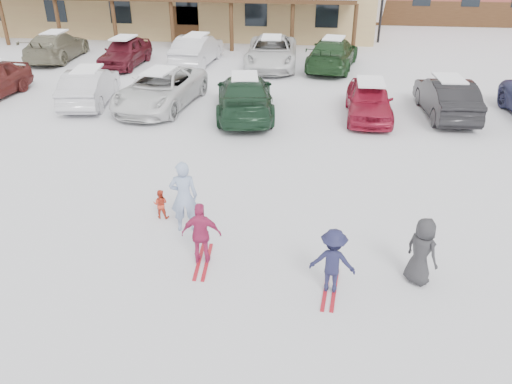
# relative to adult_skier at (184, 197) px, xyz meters

# --- Properties ---
(ground) EXTENTS (160.00, 160.00, 0.00)m
(ground) POSITION_rel_adult_skier_xyz_m (1.40, -0.72, -0.91)
(ground) COLOR white
(ground) RESTS_ON ground
(adult_skier) EXTENTS (0.74, 0.57, 1.83)m
(adult_skier) POSITION_rel_adult_skier_xyz_m (0.00, 0.00, 0.00)
(adult_skier) COLOR #8A9EC4
(adult_skier) RESTS_ON ground
(toddler_red) EXTENTS (0.39, 0.30, 0.79)m
(toddler_red) POSITION_rel_adult_skier_xyz_m (-0.76, 0.48, -0.52)
(toddler_red) COLOR red
(toddler_red) RESTS_ON ground
(child_navy) EXTENTS (0.98, 0.63, 1.43)m
(child_navy) POSITION_rel_adult_skier_xyz_m (3.51, -1.93, -0.20)
(child_navy) COLOR #1A1B3B
(child_navy) RESTS_ON ground
(skis_child_navy) EXTENTS (0.34, 1.41, 0.03)m
(skis_child_navy) POSITION_rel_adult_skier_xyz_m (3.51, -1.93, -0.90)
(skis_child_navy) COLOR maroon
(skis_child_navy) RESTS_ON ground
(child_magenta) EXTENTS (0.89, 0.42, 1.48)m
(child_magenta) POSITION_rel_adult_skier_xyz_m (0.71, -1.30, -0.17)
(child_magenta) COLOR #B0285A
(child_magenta) RESTS_ON ground
(skis_child_magenta) EXTENTS (0.29, 1.41, 0.03)m
(skis_child_magenta) POSITION_rel_adult_skier_xyz_m (0.71, -1.30, -0.90)
(skis_child_magenta) COLOR maroon
(skis_child_magenta) RESTS_ON ground
(bystander_dark) EXTENTS (0.84, 0.87, 1.50)m
(bystander_dark) POSITION_rel_adult_skier_xyz_m (5.32, -1.40, -0.16)
(bystander_dark) COLOR #2A2A2C
(bystander_dark) RESTS_ON ground
(parked_car_1) EXTENTS (2.22, 4.64, 1.47)m
(parked_car_1) POSITION_rel_adult_skier_xyz_m (-6.41, 9.28, -0.18)
(parked_car_1) COLOR silver
(parked_car_1) RESTS_ON ground
(parked_car_2) EXTENTS (3.15, 5.67, 1.50)m
(parked_car_2) POSITION_rel_adult_skier_xyz_m (-3.35, 9.25, -0.16)
(parked_car_2) COLOR silver
(parked_car_2) RESTS_ON ground
(parked_car_3) EXTENTS (2.98, 5.62, 1.55)m
(parked_car_3) POSITION_rel_adult_skier_xyz_m (0.24, 8.65, -0.14)
(parked_car_3) COLOR #1A3723
(parked_car_3) RESTS_ON ground
(parked_car_4) EXTENTS (1.75, 4.23, 1.43)m
(parked_car_4) POSITION_rel_adult_skier_xyz_m (5.05, 8.91, -0.20)
(parked_car_4) COLOR maroon
(parked_car_4) RESTS_ON ground
(parked_car_5) EXTENTS (1.83, 4.61, 1.49)m
(parked_car_5) POSITION_rel_adult_skier_xyz_m (8.06, 9.50, -0.17)
(parked_car_5) COLOR black
(parked_car_5) RESTS_ON ground
(parked_car_7) EXTENTS (2.40, 5.31, 1.51)m
(parked_car_7) POSITION_rel_adult_skier_xyz_m (-11.55, 16.68, -0.16)
(parked_car_7) COLOR #79745B
(parked_car_7) RESTS_ON ground
(parked_car_8) EXTENTS (1.95, 4.45, 1.49)m
(parked_car_8) POSITION_rel_adult_skier_xyz_m (-7.24, 15.74, -0.17)
(parked_car_8) COLOR #571520
(parked_car_8) RESTS_ON ground
(parked_car_9) EXTENTS (2.05, 4.86, 1.56)m
(parked_car_9) POSITION_rel_adult_skier_xyz_m (-3.50, 16.57, -0.13)
(parked_car_9) COLOR silver
(parked_car_9) RESTS_ON ground
(parked_car_10) EXTENTS (2.83, 5.72, 1.56)m
(parked_car_10) POSITION_rel_adult_skier_xyz_m (0.54, 16.45, -0.13)
(parked_car_10) COLOR silver
(parked_car_10) RESTS_ON ground
(parked_car_11) EXTENTS (3.08, 5.71, 1.57)m
(parked_car_11) POSITION_rel_adult_skier_xyz_m (3.75, 16.51, -0.13)
(parked_car_11) COLOR #1F4020
(parked_car_11) RESTS_ON ground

